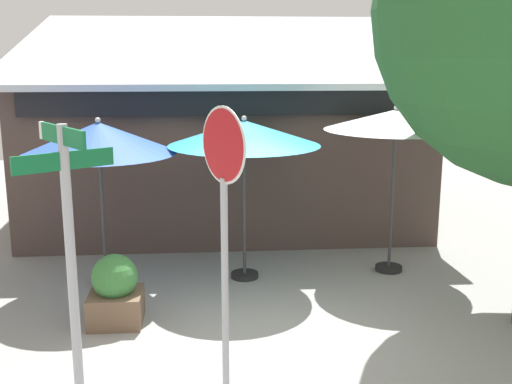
{
  "coord_description": "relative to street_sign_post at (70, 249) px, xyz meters",
  "views": [
    {
      "loc": [
        -0.81,
        -7.37,
        3.51
      ],
      "look_at": [
        -0.12,
        1.2,
        1.6
      ],
      "focal_mm": 43.64,
      "sensor_mm": 36.0,
      "label": 1
    }
  ],
  "objects": [
    {
      "name": "cafe_building",
      "position": [
        1.63,
        7.86,
        -0.18
      ],
      "size": [
        8.23,
        5.57,
        4.42
      ],
      "color": "#473833",
      "rests_on": "ground"
    },
    {
      "name": "ground_plane",
      "position": [
        2.05,
        1.94,
        -1.86
      ],
      "size": [
        28.0,
        28.0,
        0.1
      ],
      "primitive_type": "cube",
      "color": "gray"
    },
    {
      "name": "patio_umbrella_ivory_right",
      "position": [
        4.21,
        4.16,
        0.66
      ],
      "size": [
        2.27,
        2.27,
        2.73
      ],
      "color": "black",
      "rests_on": "ground"
    },
    {
      "name": "sidewalk_planter",
      "position": [
        -0.01,
        2.44,
        -1.37
      ],
      "size": [
        0.69,
        0.69,
        0.95
      ],
      "color": "brown",
      "rests_on": "ground"
    },
    {
      "name": "street_sign_post",
      "position": [
        0.0,
        0.0,
        0.0
      ],
      "size": [
        0.77,
        0.82,
        2.93
      ],
      "color": "#A8AAB2",
      "rests_on": "ground"
    },
    {
      "name": "patio_umbrella_royal_blue_left",
      "position": [
        -0.35,
        3.83,
        0.48
      ],
      "size": [
        2.28,
        2.28,
        2.61
      ],
      "color": "black",
      "rests_on": "ground"
    },
    {
      "name": "stop_sign",
      "position": [
        1.39,
        0.3,
        0.29
      ],
      "size": [
        0.39,
        0.64,
        3.05
      ],
      "color": "#A8AAB2",
      "rests_on": "ground"
    },
    {
      "name": "patio_umbrella_teal_center",
      "position": [
        1.81,
        4.02,
        0.5
      ],
      "size": [
        2.36,
        2.36,
        2.6
      ],
      "color": "black",
      "rests_on": "ground"
    }
  ]
}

